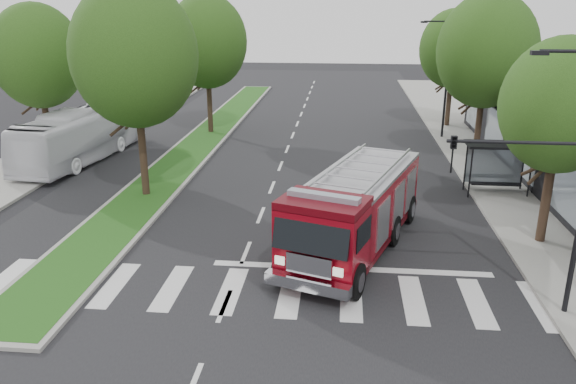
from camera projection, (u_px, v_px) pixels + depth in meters
name	position (u px, v px, depth m)	size (l,w,h in m)	color
ground	(246.00, 253.00, 21.53)	(140.00, 140.00, 0.00)	black
sidewalk_right	(510.00, 182.00, 29.76)	(5.00, 80.00, 0.15)	gray
sidewalk_left	(27.00, 168.00, 32.28)	(5.00, 80.00, 0.15)	gray
median	(204.00, 139.00, 39.02)	(3.00, 50.00, 0.15)	gray
bus_shelter	(498.00, 154.00, 27.51)	(3.20, 1.60, 2.61)	black
tree_right_near	(561.00, 106.00, 20.57)	(4.40, 4.40, 8.05)	black
tree_right_mid	(487.00, 51.00, 31.56)	(5.60, 5.60, 9.72)	black
tree_right_far	(454.00, 49.00, 41.19)	(5.00, 5.00, 8.73)	black
tree_median_near	(134.00, 55.00, 25.54)	(5.80, 5.80, 10.16)	black
tree_median_far	(207.00, 42.00, 38.84)	(5.60, 5.60, 9.72)	black
tree_left_mid	(38.00, 56.00, 32.15)	(5.20, 5.20, 9.16)	black
streetlight_right_near	(557.00, 169.00, 15.84)	(4.08, 0.22, 8.00)	black
streetlight_right_far	(445.00, 74.00, 37.97)	(2.11, 0.20, 8.00)	black
fire_engine	(355.00, 210.00, 21.41)	(5.80, 9.92, 3.30)	#4E040B
city_bus	(83.00, 134.00, 33.71)	(2.63, 11.26, 3.14)	white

